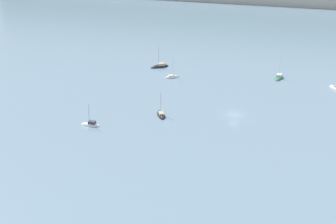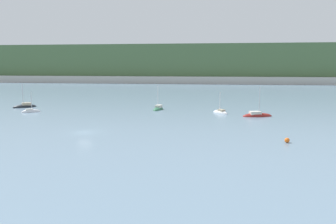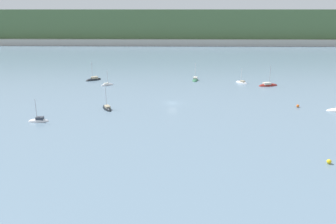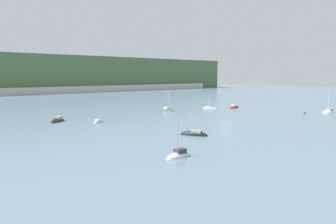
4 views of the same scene
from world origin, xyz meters
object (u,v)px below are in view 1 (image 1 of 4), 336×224
sailboat_3 (161,115)px  sailboat_7 (91,125)px  sailboat_5 (279,78)px  sailboat_2 (160,67)px  sailboat_0 (336,89)px  sailboat_1 (172,77)px

sailboat_3 → sailboat_7: size_ratio=1.09×
sailboat_5 → sailboat_2: bearing=-81.3°
sailboat_0 → sailboat_1: 50.99m
sailboat_2 → sailboat_0: bearing=134.5°
sailboat_3 → sailboat_5: bearing=-62.6°
sailboat_2 → sailboat_7: size_ratio=1.22×
sailboat_2 → sailboat_5: sailboat_2 is taller
sailboat_5 → sailboat_7: (-42.46, -50.91, -0.01)m
sailboat_3 → sailboat_7: (-15.10, -11.22, 0.04)m
sailboat_1 → sailboat_3: sailboat_3 is taller
sailboat_0 → sailboat_7: 75.68m
sailboat_0 → sailboat_3: size_ratio=0.87×
sailboat_0 → sailboat_5: (-17.47, 4.71, 0.04)m
sailboat_0 → sailboat_1: (-50.74, -5.03, -0.01)m
sailboat_0 → sailboat_5: size_ratio=0.82×
sailboat_0 → sailboat_7: size_ratio=0.95×
sailboat_1 → sailboat_7: size_ratio=0.95×
sailboat_2 → sailboat_3: 41.43m
sailboat_0 → sailboat_2: 58.22m
sailboat_1 → sailboat_0: bearing=-29.8°
sailboat_0 → sailboat_1: bearing=57.2°
sailboat_2 → sailboat_7: bearing=46.5°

